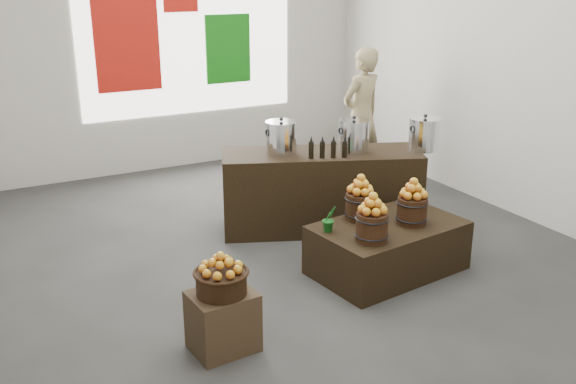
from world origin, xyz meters
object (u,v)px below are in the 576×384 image
crate (223,321)px  counter (321,191)px  display_table (388,248)px  stock_pot_right (424,135)px  stock_pot_left (281,138)px  wicker_basket (221,283)px  shopper (361,115)px  stock_pot_center (353,137)px

crate → counter: counter is taller
display_table → stock_pot_right: (1.06, 0.83, 0.82)m
counter → stock_pot_left: (-0.42, 0.17, 0.62)m
wicker_basket → display_table: size_ratio=0.27×
stock_pot_right → shopper: shopper is taller
wicker_basket → counter: 2.65m
stock_pot_center → stock_pot_right: 0.80m
stock_pot_center → shopper: 1.81m
stock_pot_left → stock_pot_center: 0.80m
counter → wicker_basket: bearing=-115.2°
counter → stock_pot_center: (0.32, -0.13, 0.62)m
stock_pot_right → shopper: (0.35, 1.75, -0.15)m
wicker_basket → stock_pot_left: stock_pot_left is taller
counter → shopper: 1.98m
wicker_basket → counter: (1.95, 1.78, -0.12)m
stock_pot_left → shopper: (1.83, 1.14, -0.15)m
stock_pot_center → stock_pot_left: bearing=157.7°
wicker_basket → stock_pot_center: bearing=36.0°
counter → stock_pot_center: 0.71m
display_table → counter: size_ratio=0.65×
wicker_basket → stock_pot_left: (1.53, 1.96, 0.50)m
crate → stock_pot_right: size_ratio=1.43×
stock_pot_left → stock_pot_right: (1.48, -0.61, 0.00)m
counter → shopper: bearing=65.1°
wicker_basket → shopper: bearing=42.6°
stock_pot_center → shopper: size_ratio=0.18×
crate → wicker_basket: bearing=0.0°
counter → stock_pot_left: bearing=180.0°
stock_pot_right → shopper: 1.79m
crate → stock_pot_right: bearing=24.1°
stock_pot_right → display_table: bearing=-142.0°
wicker_basket → stock_pot_center: 2.85m
counter → stock_pot_center: stock_pot_center is taller
crate → shopper: bearing=42.6°
display_table → wicker_basket: bearing=-172.2°
wicker_basket → display_table: bearing=14.8°
crate → stock_pot_left: size_ratio=1.43×
crate → display_table: size_ratio=0.34×
stock_pot_left → crate: bearing=-128.1°
crate → stock_pot_left: 2.62m
shopper → crate: bearing=28.2°
display_table → stock_pot_center: 1.44m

